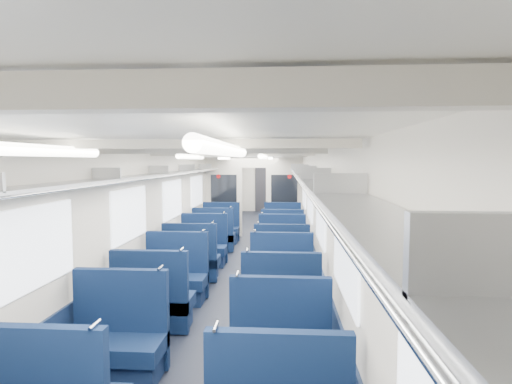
{
  "coord_description": "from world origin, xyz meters",
  "views": [
    {
      "loc": [
        0.86,
        -8.65,
        2.2
      ],
      "look_at": [
        0.06,
        3.04,
        1.3
      ],
      "focal_mm": 28.58,
      "sensor_mm": 36.0,
      "label": 1
    }
  ],
  "objects_px": {
    "seat_9": "(281,307)",
    "seat_19": "(282,230)",
    "end_door": "(264,188)",
    "seat_7": "(280,357)",
    "bulkhead": "(254,194)",
    "seat_13": "(282,263)",
    "seat_17": "(282,240)",
    "seat_10": "(175,280)",
    "seat_11": "(281,281)",
    "seat_6": "(117,344)",
    "seat_16": "(214,237)",
    "seat_15": "(282,250)",
    "seat_12": "(191,262)",
    "seat_8": "(153,304)",
    "seat_14": "(203,249)",
    "seat_18": "(221,230)"
  },
  "relations": [
    {
      "from": "seat_11",
      "to": "end_door",
      "type": "bearing_deg",
      "value": 94.17
    },
    {
      "from": "seat_19",
      "to": "end_door",
      "type": "bearing_deg",
      "value": 97.01
    },
    {
      "from": "seat_18",
      "to": "seat_14",
      "type": "bearing_deg",
      "value": -90.0
    },
    {
      "from": "seat_10",
      "to": "seat_13",
      "type": "height_order",
      "value": "same"
    },
    {
      "from": "bulkhead",
      "to": "seat_8",
      "type": "distance_m",
      "value": 6.77
    },
    {
      "from": "seat_7",
      "to": "seat_17",
      "type": "height_order",
      "value": "same"
    },
    {
      "from": "seat_15",
      "to": "seat_16",
      "type": "height_order",
      "value": "same"
    },
    {
      "from": "seat_18",
      "to": "bulkhead",
      "type": "bearing_deg",
      "value": 49.62
    },
    {
      "from": "seat_14",
      "to": "seat_17",
      "type": "xyz_separation_m",
      "value": [
        1.66,
        1.11,
        0.0
      ]
    },
    {
      "from": "seat_19",
      "to": "seat_10",
      "type": "bearing_deg",
      "value": -109.5
    },
    {
      "from": "seat_15",
      "to": "seat_19",
      "type": "bearing_deg",
      "value": 90.0
    },
    {
      "from": "seat_6",
      "to": "seat_10",
      "type": "height_order",
      "value": "same"
    },
    {
      "from": "seat_12",
      "to": "bulkhead",
      "type": "bearing_deg",
      "value": 79.45
    },
    {
      "from": "seat_9",
      "to": "seat_19",
      "type": "distance_m",
      "value": 5.77
    },
    {
      "from": "seat_9",
      "to": "seat_14",
      "type": "height_order",
      "value": "same"
    },
    {
      "from": "seat_14",
      "to": "seat_18",
      "type": "height_order",
      "value": "same"
    },
    {
      "from": "seat_9",
      "to": "seat_13",
      "type": "xyz_separation_m",
      "value": [
        0.0,
        2.22,
        0.0
      ]
    },
    {
      "from": "seat_10",
      "to": "seat_16",
      "type": "distance_m",
      "value": 3.54
    },
    {
      "from": "seat_7",
      "to": "seat_12",
      "type": "distance_m",
      "value": 3.9
    },
    {
      "from": "seat_7",
      "to": "seat_16",
      "type": "bearing_deg",
      "value": 105.58
    },
    {
      "from": "seat_8",
      "to": "seat_14",
      "type": "relative_size",
      "value": 1.0
    },
    {
      "from": "seat_14",
      "to": "seat_17",
      "type": "height_order",
      "value": "same"
    },
    {
      "from": "seat_16",
      "to": "seat_19",
      "type": "distance_m",
      "value": 2.02
    },
    {
      "from": "seat_7",
      "to": "seat_11",
      "type": "height_order",
      "value": "same"
    },
    {
      "from": "seat_10",
      "to": "seat_14",
      "type": "relative_size",
      "value": 1.0
    },
    {
      "from": "seat_8",
      "to": "seat_12",
      "type": "distance_m",
      "value": 2.2
    },
    {
      "from": "seat_11",
      "to": "seat_17",
      "type": "relative_size",
      "value": 1.0
    },
    {
      "from": "seat_12",
      "to": "seat_19",
      "type": "bearing_deg",
      "value": 65.09
    },
    {
      "from": "seat_8",
      "to": "seat_17",
      "type": "distance_m",
      "value": 4.74
    },
    {
      "from": "bulkhead",
      "to": "seat_18",
      "type": "bearing_deg",
      "value": -130.38
    },
    {
      "from": "seat_13",
      "to": "seat_7",
      "type": "bearing_deg",
      "value": -90.0
    },
    {
      "from": "seat_8",
      "to": "seat_12",
      "type": "bearing_deg",
      "value": 90.0
    },
    {
      "from": "seat_8",
      "to": "seat_17",
      "type": "bearing_deg",
      "value": 69.5
    },
    {
      "from": "seat_10",
      "to": "seat_18",
      "type": "relative_size",
      "value": 1.0
    },
    {
      "from": "seat_19",
      "to": "bulkhead",
      "type": "bearing_deg",
      "value": 133.22
    },
    {
      "from": "seat_6",
      "to": "seat_17",
      "type": "xyz_separation_m",
      "value": [
        1.66,
        5.6,
        0.0
      ]
    },
    {
      "from": "seat_14",
      "to": "seat_16",
      "type": "distance_m",
      "value": 1.3
    },
    {
      "from": "end_door",
      "to": "seat_7",
      "type": "height_order",
      "value": "end_door"
    },
    {
      "from": "end_door",
      "to": "bulkhead",
      "type": "xyz_separation_m",
      "value": [
        -0.0,
        -5.87,
        0.23
      ]
    },
    {
      "from": "seat_13",
      "to": "seat_17",
      "type": "distance_m",
      "value": 2.21
    },
    {
      "from": "seat_14",
      "to": "seat_18",
      "type": "distance_m",
      "value": 2.36
    },
    {
      "from": "end_door",
      "to": "seat_19",
      "type": "height_order",
      "value": "end_door"
    },
    {
      "from": "bulkhead",
      "to": "seat_6",
      "type": "height_order",
      "value": "bulkhead"
    },
    {
      "from": "seat_13",
      "to": "seat_19",
      "type": "bearing_deg",
      "value": 90.0
    },
    {
      "from": "seat_8",
      "to": "seat_16",
      "type": "height_order",
      "value": "same"
    },
    {
      "from": "seat_9",
      "to": "seat_12",
      "type": "xyz_separation_m",
      "value": [
        -1.66,
        2.19,
        0.0
      ]
    },
    {
      "from": "seat_16",
      "to": "seat_18",
      "type": "xyz_separation_m",
      "value": [
        0.0,
        1.06,
        0.0
      ]
    },
    {
      "from": "bulkhead",
      "to": "seat_13",
      "type": "height_order",
      "value": "bulkhead"
    },
    {
      "from": "end_door",
      "to": "seat_12",
      "type": "relative_size",
      "value": 1.8
    },
    {
      "from": "seat_13",
      "to": "end_door",
      "type": "bearing_deg",
      "value": 94.61
    }
  ]
}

